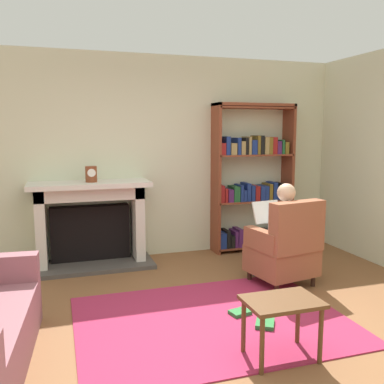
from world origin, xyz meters
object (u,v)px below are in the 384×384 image
mantel_clock (91,174)px  bookshelf (253,183)px  seated_reader (279,228)px  armchair_reading (286,248)px  side_table (282,309)px  fireplace (91,221)px

mantel_clock → bookshelf: bookshelf is taller
mantel_clock → seated_reader: 2.34m
mantel_clock → bookshelf: size_ratio=0.09×
armchair_reading → side_table: armchair_reading is taller
mantel_clock → bookshelf: 2.26m
seated_reader → side_table: 1.68m
fireplace → armchair_reading: bearing=-35.2°
fireplace → side_table: fireplace is taller
seated_reader → side_table: size_ratio=2.04×
bookshelf → seated_reader: bookshelf is taller
fireplace → seated_reader: 2.35m
mantel_clock → side_table: mantel_clock is taller
fireplace → seated_reader: seated_reader is taller
fireplace → bookshelf: size_ratio=0.73×
fireplace → mantel_clock: size_ratio=7.77×
fireplace → seated_reader: size_ratio=1.33×
mantel_clock → armchair_reading: 2.47m
bookshelf → armchair_reading: bearing=-101.1°
seated_reader → fireplace: bearing=-43.4°
fireplace → armchair_reading: 2.43m
mantel_clock → bookshelf: bearing=3.5°
fireplace → side_table: (1.18, -2.75, -0.18)m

